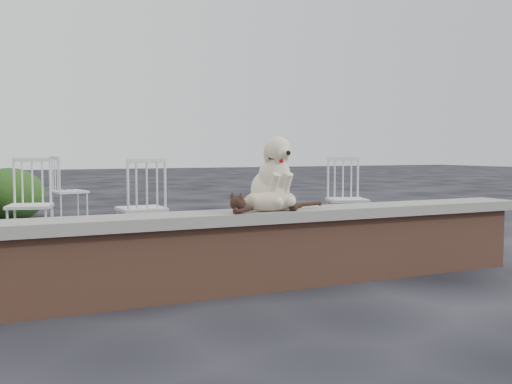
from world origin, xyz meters
name	(u,v)px	position (x,y,z in m)	size (l,w,h in m)	color
ground	(168,299)	(0.00, 0.00, 0.00)	(60.00, 60.00, 0.00)	black
brick_wall	(167,263)	(0.00, 0.00, 0.25)	(6.00, 0.30, 0.50)	brown
capstone	(167,221)	(0.00, 0.00, 0.54)	(6.20, 0.40, 0.08)	slate
dog	(270,172)	(0.81, 0.06, 0.85)	(0.36, 0.47, 0.55)	beige
cat	(269,200)	(0.73, -0.09, 0.66)	(0.94, 0.23, 0.16)	tan
chair_e	(69,190)	(-0.02, 4.57, 0.47)	(0.56, 0.56, 0.94)	white
chair_d	(347,198)	(2.67, 1.79, 0.47)	(0.56, 0.56, 0.94)	white
chair_b	(30,204)	(-0.69, 2.53, 0.47)	(0.56, 0.56, 0.94)	white
chair_c	(141,207)	(0.27, 1.77, 0.47)	(0.56, 0.56, 0.94)	white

